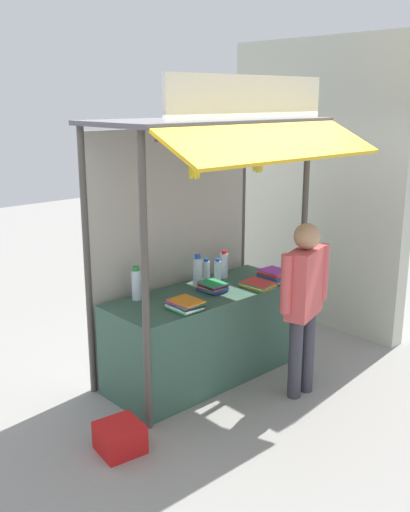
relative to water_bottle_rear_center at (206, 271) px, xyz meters
name	(u,v)px	position (x,y,z in m)	size (l,w,h in m)	color
ground_plane	(205,375)	(-0.21, -0.21, -0.97)	(20.00, 20.00, 0.00)	gray
stall_counter	(205,334)	(-0.21, -0.21, -0.54)	(1.94, 0.75, 0.85)	#385B4C
stall_structure	(198,203)	(-0.21, -0.11, 0.72)	(2.14, 1.57, 2.79)	#4C4742
water_bottle_rear_center	(206,271)	(0.00, 0.00, 0.00)	(0.07, 0.07, 0.24)	silver
water_bottle_front_left	(198,272)	(-0.14, -0.03, 0.03)	(0.09, 0.09, 0.32)	silver
water_bottle_mid_right	(136,284)	(-0.80, 0.05, 0.03)	(0.09, 0.09, 0.31)	silver
water_bottle_center	(224,265)	(0.24, -0.01, 0.02)	(0.08, 0.08, 0.29)	silver
water_bottle_far_left	(218,271)	(0.09, -0.06, 0.00)	(0.07, 0.07, 0.24)	silver
magazine_stack_front_right	(258,285)	(0.26, -0.45, -0.09)	(0.26, 0.31, 0.05)	green
magazine_stack_right	(213,287)	(-0.14, -0.24, -0.07)	(0.23, 0.26, 0.09)	black
magazine_stack_mid_left	(274,275)	(0.57, -0.38, -0.06)	(0.26, 0.29, 0.10)	white
magazine_stack_back_left	(185,305)	(-0.66, -0.45, -0.07)	(0.25, 0.31, 0.09)	black
banana_bunch_leftmost	(258,163)	(-0.03, -0.69, 1.11)	(0.11, 0.11, 0.31)	#332D23
banana_bunch_rightmost	(194,169)	(-0.75, -0.68, 1.12)	(0.11, 0.10, 0.30)	#332D23
vendor_person	(304,294)	(0.19, -1.06, -0.01)	(0.60, 0.32, 1.59)	#383842
plastic_crate	(120,438)	(-1.54, -0.71, -0.86)	(0.32, 0.32, 0.22)	red
neighbour_wall	(315,185)	(1.80, 0.09, 0.66)	(0.20, 2.40, 3.26)	beige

